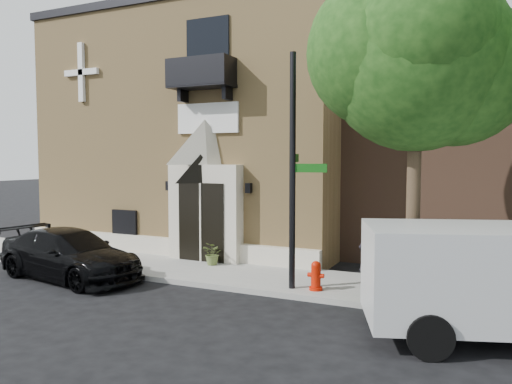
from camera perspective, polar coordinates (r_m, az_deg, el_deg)
ground at (r=14.30m, az=-8.00°, el=-10.61°), size 120.00×120.00×0.00m
sidewalk at (r=15.06m, az=-1.60°, el=-9.53°), size 42.00×3.00×0.15m
church at (r=22.23m, az=-3.35°, el=6.67°), size 12.20×11.01×9.30m
street_tree_left at (r=12.24m, az=17.93°, el=14.50°), size 4.97×4.38×7.77m
black_sedan at (r=15.85m, az=-20.54°, el=-6.68°), size 5.27×2.78×1.46m
street_sign at (r=12.99m, az=4.29°, el=2.40°), size 1.07×0.96×6.13m
fire_hydrant at (r=13.20m, az=6.86°, el=-9.48°), size 0.43×0.35×0.76m
dumpster at (r=12.73m, az=20.77°, el=-9.05°), size 2.14×1.63×1.24m
planter at (r=16.12m, az=-4.93°, el=-7.02°), size 0.81×0.76×0.74m
pedestrian_near at (r=13.08m, az=13.05°, el=-7.43°), size 0.67×0.47×1.76m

